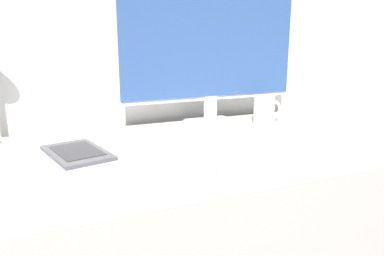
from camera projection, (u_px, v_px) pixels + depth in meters
desk at (216, 255)px, 1.15m from camera, size 1.49×0.66×0.71m
monitor at (211, 50)px, 1.27m from camera, size 0.66×0.11×0.46m
keyboard at (283, 136)px, 1.13m from camera, size 0.32×0.12×0.01m
laptop at (78, 160)px, 0.90m from camera, size 0.36×0.25×0.02m
ereader at (77, 152)px, 0.90m from camera, size 0.16×0.22×0.01m
coffee_mug at (265, 110)px, 1.31m from camera, size 0.11×0.07×0.10m
pen at (229, 163)px, 0.89m from camera, size 0.14×0.06×0.01m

